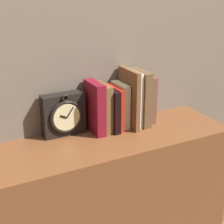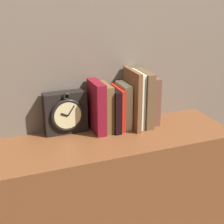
% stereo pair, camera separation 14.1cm
% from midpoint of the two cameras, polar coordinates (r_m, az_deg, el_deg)
% --- Properties ---
extents(wall_back, '(6.00, 0.05, 2.60)m').
position_cam_midpoint_polar(wall_back, '(1.49, -6.28, 16.18)').
color(wall_back, '#756656').
rests_on(wall_back, ground_plane).
extents(bookshelf, '(0.97, 0.32, 0.81)m').
position_cam_midpoint_polar(bookshelf, '(1.67, -2.53, -16.70)').
color(bookshelf, brown).
rests_on(bookshelf, ground_plane).
extents(clock, '(0.17, 0.07, 0.18)m').
position_cam_midpoint_polar(clock, '(1.48, -10.09, -0.47)').
color(clock, black).
rests_on(clock, bookshelf).
extents(book_slot0_maroon, '(0.04, 0.13, 0.21)m').
position_cam_midpoint_polar(book_slot0_maroon, '(1.48, -5.35, 0.60)').
color(book_slot0_maroon, maroon).
rests_on(book_slot0_maroon, bookshelf).
extents(book_slot1_brown, '(0.03, 0.12, 0.20)m').
position_cam_midpoint_polar(book_slot1_brown, '(1.50, -4.11, 0.62)').
color(book_slot1_brown, brown).
rests_on(book_slot1_brown, bookshelf).
extents(book_slot2_black, '(0.03, 0.13, 0.17)m').
position_cam_midpoint_polar(book_slot2_black, '(1.51, -2.94, 0.37)').
color(book_slot2_black, black).
rests_on(book_slot2_black, bookshelf).
extents(book_slot3_red, '(0.02, 0.12, 0.18)m').
position_cam_midpoint_polar(book_slot3_red, '(1.52, -2.17, 0.62)').
color(book_slot3_red, red).
rests_on(book_slot3_red, bookshelf).
extents(book_slot4_cream, '(0.03, 0.11, 0.19)m').
position_cam_midpoint_polar(book_slot4_cream, '(1.53, -1.34, 1.01)').
color(book_slot4_cream, beige).
rests_on(book_slot4_cream, bookshelf).
extents(book_slot5_brown, '(0.02, 0.15, 0.24)m').
position_cam_midpoint_polar(book_slot5_brown, '(1.52, -0.05, 2.01)').
color(book_slot5_brown, brown).
rests_on(book_slot5_brown, bookshelf).
extents(book_slot6_white, '(0.02, 0.13, 0.23)m').
position_cam_midpoint_polar(book_slot6_white, '(1.54, 0.59, 2.05)').
color(book_slot6_white, white).
rests_on(book_slot6_white, bookshelf).
extents(book_slot7_brown, '(0.03, 0.14, 0.23)m').
position_cam_midpoint_polar(book_slot7_brown, '(1.55, 1.67, 2.18)').
color(book_slot7_brown, brown).
rests_on(book_slot7_brown, bookshelf).
extents(book_slot8_brown, '(0.04, 0.11, 0.20)m').
position_cam_midpoint_polar(book_slot8_brown, '(1.59, 2.65, 2.02)').
color(book_slot8_brown, brown).
rests_on(book_slot8_brown, bookshelf).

